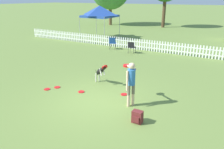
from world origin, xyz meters
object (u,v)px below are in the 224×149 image
leaping_dog (101,71)px  folding_chair_center (132,46)px  frisbee_near_dog (124,94)px  frisbee_midfield (57,87)px  canopy_tent_main (100,11)px  frisbee_far_scatter (47,89)px  handler_person (131,79)px  backpack_on_grass (137,117)px  folding_chair_green_right (112,42)px  frisbee_near_handler (81,92)px

leaping_dog → folding_chair_center: leaping_dog is taller
leaping_dog → frisbee_near_dog: 1.69m
frisbee_near_dog → frisbee_midfield: same height
leaping_dog → canopy_tent_main: size_ratio=0.35×
frisbee_far_scatter → handler_person: bearing=8.1°
frisbee_far_scatter → backpack_on_grass: backpack_on_grass is taller
frisbee_near_dog → folding_chair_center: bearing=113.3°
frisbee_far_scatter → folding_chair_green_right: folding_chair_green_right is taller
frisbee_near_dog → backpack_on_grass: (1.35, -1.67, 0.19)m
frisbee_midfield → handler_person: bearing=2.5°
handler_person → leaping_dog: handler_person is taller
frisbee_midfield → backpack_on_grass: size_ratio=0.64×
backpack_on_grass → frisbee_far_scatter: bearing=174.3°
frisbee_midfield → canopy_tent_main: size_ratio=0.09×
frisbee_near_dog → folding_chair_green_right: (-4.61, 6.91, 0.55)m
leaping_dog → handler_person: bearing=90.3°
folding_chair_center → canopy_tent_main: bearing=-42.5°
handler_person → canopy_tent_main: bearing=68.2°
frisbee_near_dog → backpack_on_grass: bearing=-51.1°
frisbee_midfield → canopy_tent_main: 12.66m
leaping_dog → frisbee_near_handler: (-0.21, -1.20, -0.62)m
backpack_on_grass → folding_chair_green_right: 10.46m
frisbee_near_dog → folding_chair_center: 7.14m
canopy_tent_main → folding_chair_center: bearing=-36.6°
frisbee_near_handler → frisbee_near_dog: (1.69, 0.68, 0.00)m
frisbee_near_dog → folding_chair_green_right: folding_chair_green_right is taller
frisbee_near_dog → frisbee_far_scatter: size_ratio=1.00×
handler_person → folding_chair_center: bearing=55.6°
folding_chair_green_right → frisbee_near_handler: bearing=89.1°
frisbee_near_handler → frisbee_midfield: size_ratio=1.00×
canopy_tent_main → frisbee_midfield: bearing=-65.4°
frisbee_far_scatter → canopy_tent_main: (-4.93, 11.67, 2.52)m
frisbee_far_scatter → folding_chair_green_right: 8.29m
leaping_dog → canopy_tent_main: bearing=-116.2°
frisbee_far_scatter → folding_chair_center: size_ratio=0.32×
backpack_on_grass → canopy_tent_main: bearing=127.9°
leaping_dog → frisbee_near_handler: bearing=20.4°
leaping_dog → frisbee_far_scatter: 2.49m
frisbee_near_dog → folding_chair_center: size_ratio=0.32×
backpack_on_grass → canopy_tent_main: 15.52m
handler_person → canopy_tent_main: size_ratio=0.54×
leaping_dog → frisbee_far_scatter: leaping_dog is taller
frisbee_near_handler → backpack_on_grass: size_ratio=0.64×
canopy_tent_main → handler_person: bearing=-52.0°
canopy_tent_main → frisbee_far_scatter: bearing=-67.1°
handler_person → frisbee_near_handler: (-2.30, 0.01, -1.03)m
frisbee_far_scatter → backpack_on_grass: 4.52m
frisbee_midfield → frisbee_far_scatter: (-0.23, -0.38, 0.00)m
handler_person → folding_chair_center: 8.03m
frisbee_near_dog → frisbee_far_scatter: bearing=-158.7°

